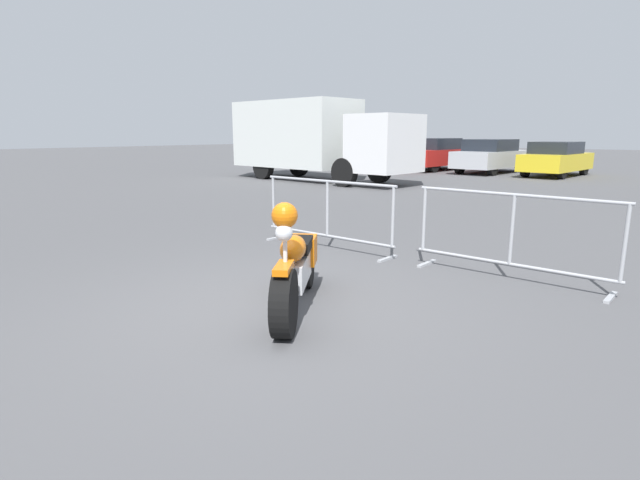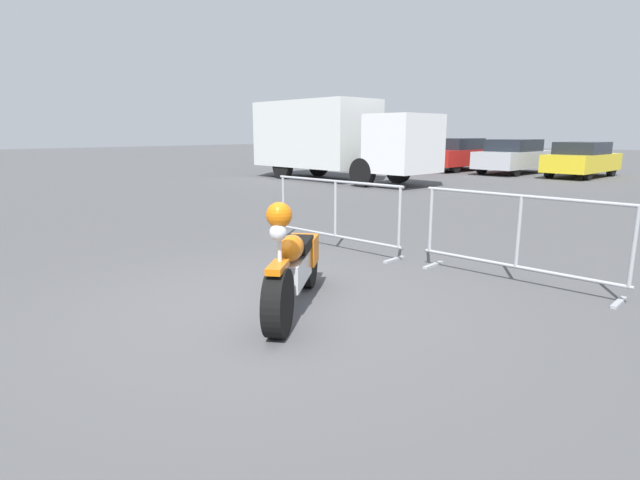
{
  "view_description": "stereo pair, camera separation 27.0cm",
  "coord_description": "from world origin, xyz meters",
  "px_view_note": "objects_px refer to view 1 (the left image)",
  "views": [
    {
      "loc": [
        3.33,
        -3.5,
        1.77
      ],
      "look_at": [
        0.13,
        0.6,
        0.65
      ],
      "focal_mm": 28.0,
      "sensor_mm": 36.0,
      "label": 1
    },
    {
      "loc": [
        3.54,
        -3.33,
        1.77
      ],
      "look_at": [
        0.13,
        0.6,
        0.65
      ],
      "focal_mm": 28.0,
      "sensor_mm": 36.0,
      "label": 2
    }
  ],
  "objects_px": {
    "crowd_barrier_near": "(327,213)",
    "parked_car_yellow": "(556,159)",
    "parked_car_red": "(435,154)",
    "crowd_barrier_far": "(512,235)",
    "box_truck": "(312,137)",
    "parked_car_black": "(337,152)",
    "motorcycle": "(296,266)",
    "parked_car_green": "(382,154)",
    "parked_car_silver": "(491,156)"
  },
  "relations": [
    {
      "from": "motorcycle",
      "to": "parked_car_silver",
      "type": "relative_size",
      "value": 0.4
    },
    {
      "from": "parked_car_silver",
      "to": "crowd_barrier_near",
      "type": "bearing_deg",
      "value": -162.73
    },
    {
      "from": "parked_car_red",
      "to": "parked_car_yellow",
      "type": "xyz_separation_m",
      "value": [
        5.52,
        -0.18,
        -0.05
      ]
    },
    {
      "from": "parked_car_silver",
      "to": "box_truck",
      "type": "bearing_deg",
      "value": 157.95
    },
    {
      "from": "parked_car_green",
      "to": "parked_car_silver",
      "type": "distance_m",
      "value": 5.53
    },
    {
      "from": "parked_car_black",
      "to": "parked_car_red",
      "type": "bearing_deg",
      "value": -78.12
    },
    {
      "from": "parked_car_black",
      "to": "motorcycle",
      "type": "bearing_deg",
      "value": -139.02
    },
    {
      "from": "parked_car_red",
      "to": "parked_car_yellow",
      "type": "relative_size",
      "value": 1.08
    },
    {
      "from": "crowd_barrier_near",
      "to": "box_truck",
      "type": "bearing_deg",
      "value": 130.0
    },
    {
      "from": "parked_car_yellow",
      "to": "box_truck",
      "type": "bearing_deg",
      "value": 144.18
    },
    {
      "from": "motorcycle",
      "to": "parked_car_black",
      "type": "height_order",
      "value": "parked_car_black"
    },
    {
      "from": "box_truck",
      "to": "parked_car_red",
      "type": "xyz_separation_m",
      "value": [
        1.36,
        7.88,
        -0.86
      ]
    },
    {
      "from": "box_truck",
      "to": "parked_car_black",
      "type": "bearing_deg",
      "value": 125.52
    },
    {
      "from": "motorcycle",
      "to": "parked_car_green",
      "type": "distance_m",
      "value": 21.35
    },
    {
      "from": "crowd_barrier_near",
      "to": "parked_car_silver",
      "type": "height_order",
      "value": "parked_car_silver"
    },
    {
      "from": "crowd_barrier_near",
      "to": "parked_car_silver",
      "type": "distance_m",
      "value": 16.95
    },
    {
      "from": "parked_car_black",
      "to": "parked_car_yellow",
      "type": "bearing_deg",
      "value": -82.0
    },
    {
      "from": "crowd_barrier_near",
      "to": "parked_car_red",
      "type": "height_order",
      "value": "parked_car_red"
    },
    {
      "from": "motorcycle",
      "to": "parked_car_black",
      "type": "xyz_separation_m",
      "value": [
        -13.01,
        18.56,
        0.32
      ]
    },
    {
      "from": "box_truck",
      "to": "parked_car_green",
      "type": "relative_size",
      "value": 1.8
    },
    {
      "from": "crowd_barrier_near",
      "to": "box_truck",
      "type": "xyz_separation_m",
      "value": [
        -7.45,
        8.88,
        1.08
      ]
    },
    {
      "from": "parked_car_green",
      "to": "parked_car_red",
      "type": "bearing_deg",
      "value": -75.65
    },
    {
      "from": "parked_car_yellow",
      "to": "parked_car_silver",
      "type": "bearing_deg",
      "value": 95.02
    },
    {
      "from": "box_truck",
      "to": "parked_car_yellow",
      "type": "bearing_deg",
      "value": 54.1
    },
    {
      "from": "crowd_barrier_near",
      "to": "crowd_barrier_far",
      "type": "height_order",
      "value": "same"
    },
    {
      "from": "crowd_barrier_far",
      "to": "parked_car_yellow",
      "type": "distance_m",
      "value": 16.92
    },
    {
      "from": "parked_car_black",
      "to": "parked_car_green",
      "type": "relative_size",
      "value": 1.06
    },
    {
      "from": "crowd_barrier_far",
      "to": "parked_car_black",
      "type": "bearing_deg",
      "value": 131.67
    },
    {
      "from": "motorcycle",
      "to": "crowd_barrier_far",
      "type": "bearing_deg",
      "value": 116.85
    },
    {
      "from": "motorcycle",
      "to": "box_truck",
      "type": "bearing_deg",
      "value": -174.5
    },
    {
      "from": "crowd_barrier_far",
      "to": "parked_car_black",
      "type": "relative_size",
      "value": 0.53
    },
    {
      "from": "crowd_barrier_far",
      "to": "parked_car_green",
      "type": "bearing_deg",
      "value": 125.46
    },
    {
      "from": "parked_car_black",
      "to": "parked_car_yellow",
      "type": "relative_size",
      "value": 1.07
    },
    {
      "from": "crowd_barrier_near",
      "to": "parked_car_silver",
      "type": "relative_size",
      "value": 0.54
    },
    {
      "from": "box_truck",
      "to": "parked_car_green",
      "type": "height_order",
      "value": "box_truck"
    },
    {
      "from": "parked_car_silver",
      "to": "parked_car_yellow",
      "type": "distance_m",
      "value": 2.76
    },
    {
      "from": "parked_car_green",
      "to": "crowd_barrier_near",
      "type": "bearing_deg",
      "value": -145.62
    },
    {
      "from": "parked_car_red",
      "to": "motorcycle",
      "type": "bearing_deg",
      "value": -152.68
    },
    {
      "from": "crowd_barrier_far",
      "to": "box_truck",
      "type": "relative_size",
      "value": 0.31
    },
    {
      "from": "box_truck",
      "to": "parked_car_green",
      "type": "bearing_deg",
      "value": 106.48
    },
    {
      "from": "parked_car_green",
      "to": "parked_car_red",
      "type": "xyz_separation_m",
      "value": [
        2.76,
        0.41,
        0.05
      ]
    },
    {
      "from": "crowd_barrier_far",
      "to": "parked_car_red",
      "type": "xyz_separation_m",
      "value": [
        -8.88,
        16.76,
        0.22
      ]
    },
    {
      "from": "motorcycle",
      "to": "crowd_barrier_near",
      "type": "xyz_separation_m",
      "value": [
        -1.4,
        2.38,
        0.11
      ]
    },
    {
      "from": "parked_car_red",
      "to": "crowd_barrier_far",
      "type": "bearing_deg",
      "value": -146.11
    },
    {
      "from": "crowd_barrier_near",
      "to": "motorcycle",
      "type": "bearing_deg",
      "value": -59.53
    },
    {
      "from": "crowd_barrier_near",
      "to": "parked_car_yellow",
      "type": "distance_m",
      "value": 16.59
    },
    {
      "from": "box_truck",
      "to": "parked_car_red",
      "type": "relative_size",
      "value": 1.69
    },
    {
      "from": "motorcycle",
      "to": "crowd_barrier_near",
      "type": "bearing_deg",
      "value": 177.8
    },
    {
      "from": "crowd_barrier_far",
      "to": "parked_car_green",
      "type": "xyz_separation_m",
      "value": [
        -11.64,
        16.35,
        0.17
      ]
    },
    {
      "from": "motorcycle",
      "to": "parked_car_yellow",
      "type": "xyz_separation_m",
      "value": [
        -1.96,
        18.96,
        0.27
      ]
    }
  ]
}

